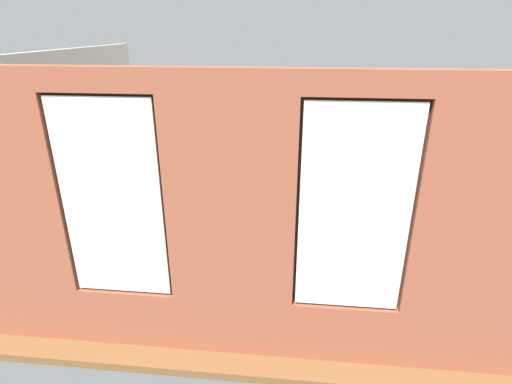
# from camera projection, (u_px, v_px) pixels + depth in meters

# --- Properties ---
(ground_plane) EXTENTS (6.91, 6.26, 0.10)m
(ground_plane) POSITION_uv_depth(u_px,v_px,m) (258.00, 236.00, 7.13)
(ground_plane) COLOR brown
(brick_wall_with_windows) EXTENTS (6.31, 0.30, 3.09)m
(brick_wall_with_windows) POSITION_uv_depth(u_px,v_px,m) (231.00, 233.00, 4.01)
(brick_wall_with_windows) COLOR #9E5138
(brick_wall_with_windows) RESTS_ON ground_plane
(white_wall_right) EXTENTS (0.10, 5.26, 3.09)m
(white_wall_right) POSITION_uv_depth(u_px,v_px,m) (72.00, 148.00, 6.64)
(white_wall_right) COLOR silver
(white_wall_right) RESTS_ON ground_plane
(couch_by_window) EXTENTS (2.05, 0.87, 0.80)m
(couch_by_window) POSITION_uv_depth(u_px,v_px,m) (242.00, 290.00, 5.05)
(couch_by_window) COLOR black
(couch_by_window) RESTS_ON ground_plane
(couch_left) EXTENTS (0.97, 1.95, 0.80)m
(couch_left) POSITION_uv_depth(u_px,v_px,m) (412.00, 243.00, 6.14)
(couch_left) COLOR black
(couch_left) RESTS_ON ground_plane
(coffee_table) EXTENTS (1.37, 0.76, 0.42)m
(coffee_table) POSITION_uv_depth(u_px,v_px,m) (257.00, 222.00, 6.72)
(coffee_table) COLOR tan
(coffee_table) RESTS_ON ground_plane
(cup_ceramic) EXTENTS (0.08, 0.08, 0.10)m
(cup_ceramic) POSITION_uv_depth(u_px,v_px,m) (257.00, 217.00, 6.68)
(cup_ceramic) COLOR silver
(cup_ceramic) RESTS_ON coffee_table
(table_plant_small) EXTENTS (0.13, 0.13, 0.19)m
(table_plant_small) POSITION_uv_depth(u_px,v_px,m) (232.00, 216.00, 6.60)
(table_plant_small) COLOR beige
(table_plant_small) RESTS_ON coffee_table
(remote_gray) EXTENTS (0.13, 0.17, 0.02)m
(remote_gray) POSITION_uv_depth(u_px,v_px,m) (263.00, 222.00, 6.58)
(remote_gray) COLOR #59595B
(remote_gray) RESTS_ON coffee_table
(remote_black) EXTENTS (0.09, 0.18, 0.02)m
(remote_black) POSITION_uv_depth(u_px,v_px,m) (248.00, 216.00, 6.80)
(remote_black) COLOR black
(remote_black) RESTS_ON coffee_table
(media_console) EXTENTS (1.20, 0.42, 0.56)m
(media_console) POSITION_uv_depth(u_px,v_px,m) (102.00, 216.00, 7.13)
(media_console) COLOR black
(media_console) RESTS_ON ground_plane
(tv_flatscreen) EXTENTS (0.95, 0.20, 0.70)m
(tv_flatscreen) POSITION_uv_depth(u_px,v_px,m) (96.00, 184.00, 6.89)
(tv_flatscreen) COLOR black
(tv_flatscreen) RESTS_ON media_console
(potted_plant_between_couches) EXTENTS (0.64, 0.64, 0.98)m
(potted_plant_between_couches) POSITION_uv_depth(u_px,v_px,m) (362.00, 274.00, 4.84)
(potted_plant_between_couches) COLOR gray
(potted_plant_between_couches) RESTS_ON ground_plane
(potted_plant_beside_window_right) EXTENTS (1.01, 0.90, 1.42)m
(potted_plant_beside_window_right) POSITION_uv_depth(u_px,v_px,m) (63.00, 245.00, 4.96)
(potted_plant_beside_window_right) COLOR beige
(potted_plant_beside_window_right) RESTS_ON ground_plane
(potted_plant_foreground_right) EXTENTS (0.81, 0.74, 1.11)m
(potted_plant_foreground_right) POSITION_uv_depth(u_px,v_px,m) (157.00, 158.00, 9.01)
(potted_plant_foreground_right) COLOR beige
(potted_plant_foreground_right) RESTS_ON ground_plane
(potted_plant_by_left_couch) EXTENTS (0.42, 0.42, 0.53)m
(potted_plant_by_left_couch) POSITION_uv_depth(u_px,v_px,m) (371.00, 203.00, 7.45)
(potted_plant_by_left_couch) COLOR beige
(potted_plant_by_left_couch) RESTS_ON ground_plane
(potted_plant_near_tv) EXTENTS (0.83, 0.83, 1.20)m
(potted_plant_near_tv) POSITION_uv_depth(u_px,v_px,m) (99.00, 219.00, 5.92)
(potted_plant_near_tv) COLOR gray
(potted_plant_near_tv) RESTS_ON ground_plane
(potted_plant_corner_near_left) EXTENTS (1.02, 0.96, 1.29)m
(potted_plant_corner_near_left) POSITION_uv_depth(u_px,v_px,m) (388.00, 170.00, 8.60)
(potted_plant_corner_near_left) COLOR #47423D
(potted_plant_corner_near_left) RESTS_ON ground_plane
(potted_plant_mid_room_small) EXTENTS (0.38, 0.38, 0.61)m
(potted_plant_mid_room_small) POSITION_uv_depth(u_px,v_px,m) (295.00, 205.00, 7.29)
(potted_plant_mid_room_small) COLOR gray
(potted_plant_mid_room_small) RESTS_ON ground_plane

